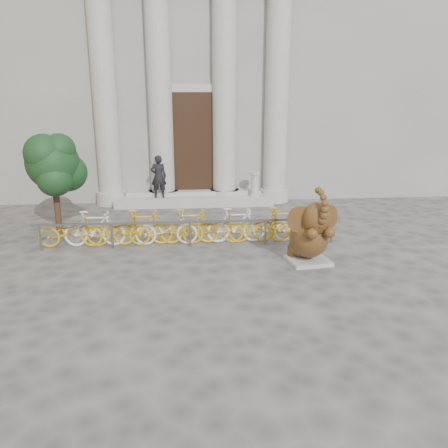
{
  "coord_description": "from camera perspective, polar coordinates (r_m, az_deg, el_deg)",
  "views": [
    {
      "loc": [
        -0.3,
        -7.17,
        3.79
      ],
      "look_at": [
        0.55,
        2.51,
        1.1
      ],
      "focal_mm": 35.0,
      "sensor_mm": 36.0,
      "label": 1
    }
  ],
  "objects": [
    {
      "name": "entrance_steps",
      "position": [
        16.96,
        -3.89,
        3.14
      ],
      "size": [
        6.0,
        1.2,
        0.36
      ],
      "primitive_type": "cube",
      "color": "#A8A59E",
      "rests_on": "ground"
    },
    {
      "name": "tree",
      "position": [
        13.61,
        -21.35,
        7.2
      ],
      "size": [
        1.72,
        1.57,
        2.98
      ],
      "color": "#332114",
      "rests_on": "ground"
    },
    {
      "name": "classical_building",
      "position": [
        22.21,
        -4.52,
        21.09
      ],
      "size": [
        22.0,
        10.7,
        12.0
      ],
      "color": "gray",
      "rests_on": "ground"
    },
    {
      "name": "elephant_statue",
      "position": [
        10.77,
        11.15,
        -1.47
      ],
      "size": [
        1.29,
        1.5,
        1.94
      ],
      "rotation": [
        0.0,
        0.0,
        0.15
      ],
      "color": "#A8A59E",
      "rests_on": "ground"
    },
    {
      "name": "bike_rack",
      "position": [
        12.14,
        -4.49,
        -0.31
      ],
      "size": [
        8.33,
        0.53,
        1.0
      ],
      "color": "slate",
      "rests_on": "ground"
    },
    {
      "name": "pedestrian",
      "position": [
        16.55,
        -8.54,
        6.14
      ],
      "size": [
        0.59,
        0.39,
        1.59
      ],
      "primitive_type": "imported",
      "rotation": [
        0.0,
        0.0,
        3.15
      ],
      "color": "black",
      "rests_on": "entrance_steps"
    },
    {
      "name": "ground",
      "position": [
        8.11,
        -2.36,
        -12.39
      ],
      "size": [
        80.0,
        80.0,
        0.0
      ],
      "primitive_type": "plane",
      "color": "#474442",
      "rests_on": "ground"
    },
    {
      "name": "balustrade_post",
      "position": [
        16.75,
        4.03,
        5.11
      ],
      "size": [
        0.38,
        0.38,
        0.93
      ],
      "color": "#A8A59E",
      "rests_on": "entrance_steps"
    }
  ]
}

